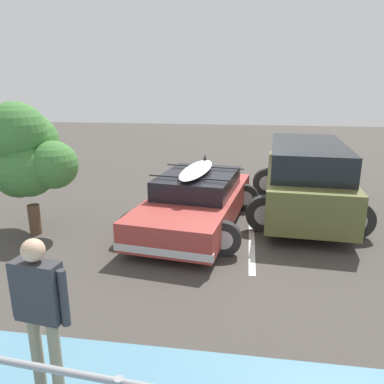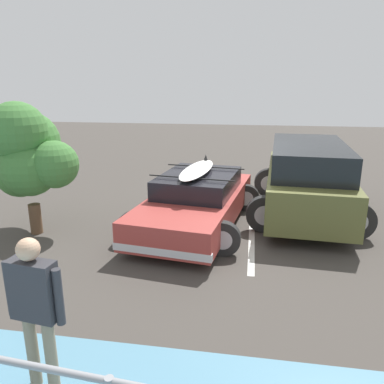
{
  "view_description": "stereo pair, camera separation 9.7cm",
  "coord_description": "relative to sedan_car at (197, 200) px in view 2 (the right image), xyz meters",
  "views": [
    {
      "loc": [
        -0.34,
        8.4,
        3.08
      ],
      "look_at": [
        0.74,
        1.07,
        0.95
      ],
      "focal_mm": 35.0,
      "sensor_mm": 36.0,
      "label": 1
    },
    {
      "loc": [
        -0.44,
        8.38,
        3.08
      ],
      "look_at": [
        0.74,
        1.07,
        0.95
      ],
      "focal_mm": 35.0,
      "sensor_mm": 36.0,
      "label": 2
    }
  ],
  "objects": [
    {
      "name": "person_bystander",
      "position": [
        0.88,
        4.99,
        0.44
      ],
      "size": [
        0.65,
        0.25,
        1.69
      ],
      "color": "gray",
      "rests_on": "ground"
    },
    {
      "name": "sedan_car",
      "position": [
        0.0,
        0.0,
        0.0
      ],
      "size": [
        2.84,
        4.63,
        1.44
      ],
      "color": "#9E3833",
      "rests_on": "ground"
    },
    {
      "name": "bush_near_left",
      "position": [
        3.46,
        0.84,
        1.13
      ],
      "size": [
        1.97,
        1.7,
        2.77
      ],
      "color": "brown",
      "rests_on": "ground"
    },
    {
      "name": "parking_stripe",
      "position": [
        -1.25,
        0.04,
        -0.57
      ],
      "size": [
        0.12,
        4.43,
        0.0
      ],
      "primitive_type": "cube",
      "rotation": [
        0.0,
        0.0,
        1.57
      ],
      "color": "silver",
      "rests_on": "ground"
    },
    {
      "name": "ground_plane",
      "position": [
        -0.74,
        -0.43,
        -0.58
      ],
      "size": [
        44.0,
        44.0,
        0.02
      ],
      "primitive_type": "cube",
      "color": "#423D38",
      "rests_on": "ground"
    },
    {
      "name": "suv_car",
      "position": [
        -2.51,
        -1.15,
        0.34
      ],
      "size": [
        2.81,
        4.86,
        1.75
      ],
      "color": "brown",
      "rests_on": "ground"
    }
  ]
}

